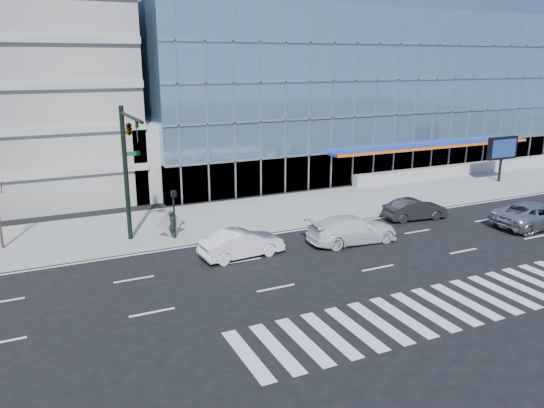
% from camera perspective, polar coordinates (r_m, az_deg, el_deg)
% --- Properties ---
extents(ground, '(160.00, 160.00, 0.00)m').
position_cam_1_polar(ground, '(31.88, 7.06, -4.40)').
color(ground, black).
rests_on(ground, ground).
extents(sidewalk, '(120.00, 8.00, 0.15)m').
position_cam_1_polar(sidewalk, '(38.51, 0.72, -0.71)').
color(sidewalk, gray).
rests_on(sidewalk, ground).
extents(theatre_building, '(42.00, 26.00, 15.00)m').
position_cam_1_polar(theatre_building, '(59.62, 5.36, 12.11)').
color(theatre_building, '#6A90B0').
rests_on(theatre_building, ground).
extents(ramp_block, '(6.00, 8.00, 6.00)m').
position_cam_1_polar(ramp_block, '(45.12, -11.83, 5.13)').
color(ramp_block, gray).
rests_on(ramp_block, ground).
extents(retaining_wall, '(30.00, 0.80, 1.00)m').
position_cam_1_polar(retaining_wall, '(55.51, 21.88, 3.73)').
color(retaining_wall, gray).
rests_on(retaining_wall, sidewalk).
extents(traffic_signal, '(1.14, 5.74, 8.00)m').
position_cam_1_polar(traffic_signal, '(30.63, -15.21, 6.29)').
color(traffic_signal, black).
rests_on(traffic_signal, sidewalk).
extents(ped_signal_post, '(0.30, 0.33, 3.00)m').
position_cam_1_polar(ped_signal_post, '(32.33, -10.50, -0.28)').
color(ped_signal_post, black).
rests_on(ped_signal_post, sidewalk).
extents(marquee_sign, '(3.20, 0.43, 4.00)m').
position_cam_1_polar(marquee_sign, '(51.27, 23.53, 5.45)').
color(marquee_sign, black).
rests_on(marquee_sign, sidewalk).
extents(silver_suv, '(6.03, 2.79, 1.67)m').
position_cam_1_polar(silver_suv, '(38.83, 26.46, -1.04)').
color(silver_suv, '#BBBABF').
rests_on(silver_suv, ground).
extents(white_suv, '(5.75, 2.61, 1.63)m').
position_cam_1_polar(white_suv, '(32.22, 8.63, -2.71)').
color(white_suv, silver).
rests_on(white_suv, ground).
extents(white_sedan, '(4.86, 2.04, 1.56)m').
position_cam_1_polar(white_sedan, '(29.59, -3.31, -4.27)').
color(white_sedan, silver).
rests_on(white_sedan, ground).
extents(dark_sedan, '(4.54, 2.06, 1.44)m').
position_cam_1_polar(dark_sedan, '(37.75, 15.13, -0.56)').
color(dark_sedan, black).
rests_on(dark_sedan, ground).
extents(pedestrian, '(0.46, 0.64, 1.64)m').
position_cam_1_polar(pedestrian, '(32.90, -10.73, -2.15)').
color(pedestrian, black).
rests_on(pedestrian, sidewalk).
extents(tilted_panel, '(1.80, 0.48, 1.84)m').
position_cam_1_polar(tilted_panel, '(32.88, -10.96, -1.99)').
color(tilted_panel, '#A1A1A1').
rests_on(tilted_panel, sidewalk).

